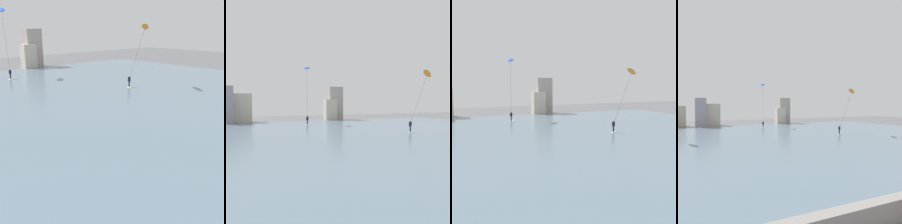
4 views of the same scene
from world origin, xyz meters
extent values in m
cube|color=gray|center=(0.00, 4.19, 0.55)|extent=(60.00, 0.70, 1.10)
cube|color=slate|center=(0.00, 30.89, 0.05)|extent=(84.00, 52.00, 0.10)
cube|color=gray|center=(-5.28, 57.23, 3.65)|extent=(2.58, 3.38, 7.30)
cube|color=beige|center=(-2.52, 59.13, 2.94)|extent=(4.17, 3.62, 5.88)
cube|color=beige|center=(16.65, 57.58, 2.37)|extent=(2.64, 2.03, 4.74)
cube|color=#A89E93|center=(18.32, 59.00, 3.84)|extent=(3.30, 2.57, 7.68)
cube|color=silver|center=(17.22, 30.16, 0.13)|extent=(1.39, 1.19, 0.06)
cylinder|color=#191E33|center=(17.22, 30.16, 0.55)|extent=(0.20, 0.20, 0.78)
cube|color=#191E33|center=(17.22, 30.16, 1.24)|extent=(0.38, 0.40, 0.60)
sphere|color=tan|center=(17.22, 30.16, 1.65)|extent=(0.20, 0.20, 0.20)
cylinder|color=#333333|center=(18.37, 29.88, 4.59)|extent=(2.32, 0.59, 6.80)
ellipsoid|color=orange|center=(19.51, 29.60, 8.13)|extent=(2.90, 2.57, 1.24)
cube|color=silver|center=(8.01, 47.29, 0.13)|extent=(1.27, 1.33, 0.06)
cylinder|color=#191E33|center=(8.01, 47.29, 0.55)|extent=(0.20, 0.20, 0.78)
cube|color=#191E33|center=(8.01, 47.29, 1.24)|extent=(0.40, 0.39, 0.60)
sphere|color=tan|center=(8.01, 47.29, 1.65)|extent=(0.20, 0.20, 0.20)
cylinder|color=#333333|center=(8.39, 48.67, 5.84)|extent=(0.78, 2.78, 9.30)
ellipsoid|color=blue|center=(8.76, 50.05, 10.63)|extent=(2.22, 3.34, 1.06)
camera|label=1|loc=(-11.60, 2.20, 8.29)|focal=47.67mm
camera|label=2|loc=(-6.60, 0.64, 4.34)|focal=43.40mm
camera|label=3|loc=(-5.16, -2.91, 6.67)|focal=48.49mm
camera|label=4|loc=(-8.39, -3.27, 5.51)|focal=35.71mm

